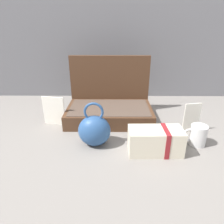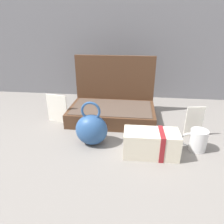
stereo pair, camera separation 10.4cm
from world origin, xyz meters
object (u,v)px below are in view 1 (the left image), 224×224
object	(u,v)px
teal_pouch_handbag	(94,130)
poster_card_right	(192,118)
open_suitcase	(109,106)
coffee_mug	(198,135)
info_card_left	(54,111)
cream_toiletry_bag	(156,141)

from	to	relation	value
teal_pouch_handbag	poster_card_right	xyz separation A→B (m)	(0.49, 0.13, 0.00)
open_suitcase	coffee_mug	xyz separation A→B (m)	(0.42, -0.30, -0.03)
teal_pouch_handbag	open_suitcase	bearing A→B (deg)	78.14
info_card_left	poster_card_right	distance (m)	0.74
teal_pouch_handbag	poster_card_right	distance (m)	0.51
cream_toiletry_bag	poster_card_right	size ratio (longest dim) A/B	1.46
info_card_left	poster_card_right	bearing A→B (deg)	5.05
cream_toiletry_bag	teal_pouch_handbag	bearing A→B (deg)	168.07
info_card_left	cream_toiletry_bag	bearing A→B (deg)	-15.78
open_suitcase	teal_pouch_handbag	xyz separation A→B (m)	(-0.06, -0.30, -0.00)
info_card_left	poster_card_right	xyz separation A→B (m)	(0.74, -0.08, -0.00)
open_suitcase	cream_toiletry_bag	bearing A→B (deg)	-59.78
poster_card_right	teal_pouch_handbag	bearing A→B (deg)	-175.06
open_suitcase	cream_toiletry_bag	distance (m)	0.42
coffee_mug	info_card_left	world-z (taller)	info_card_left
cream_toiletry_bag	info_card_left	distance (m)	0.58
cream_toiletry_bag	info_card_left	xyz separation A→B (m)	(-0.52, 0.27, 0.03)
open_suitcase	teal_pouch_handbag	world-z (taller)	open_suitcase
open_suitcase	cream_toiletry_bag	size ratio (longest dim) A/B	2.09
coffee_mug	poster_card_right	world-z (taller)	poster_card_right
teal_pouch_handbag	info_card_left	bearing A→B (deg)	139.53
teal_pouch_handbag	poster_card_right	bearing A→B (deg)	14.46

